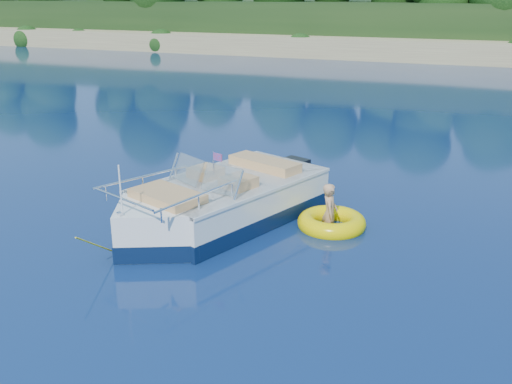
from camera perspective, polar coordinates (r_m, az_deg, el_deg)
ground at (r=11.48m, az=-13.82°, el=-5.72°), size 160.00×160.00×0.00m
shoreline at (r=72.47m, az=17.70°, el=15.46°), size 170.00×59.00×6.00m
motorboat at (r=12.29m, az=-3.87°, el=-1.41°), size 3.58×6.07×2.11m
tow_tube at (r=12.31m, az=7.57°, el=-3.05°), size 1.59×1.59×0.39m
boy at (r=12.28m, az=7.30°, el=-3.60°), size 0.52×0.80×1.45m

